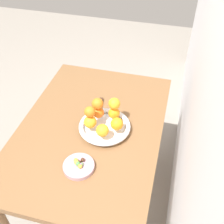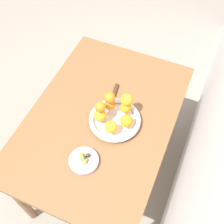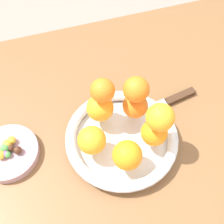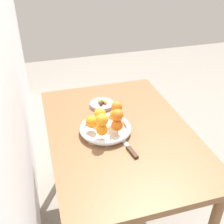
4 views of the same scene
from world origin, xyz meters
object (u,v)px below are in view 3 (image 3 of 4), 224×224
at_px(orange_0, 154,133).
at_px(fruit_bowl, 121,138).
at_px(candy_ball_0, 6,154).
at_px(dining_table, 112,132).
at_px(candy_dish, 8,153).
at_px(candy_ball_7, 1,155).
at_px(candy_ball_2, 5,148).
at_px(candy_ball_3, 11,148).
at_px(candy_ball_6, 12,140).
at_px(orange_1, 135,106).
at_px(orange_5, 160,117).
at_px(orange_3, 92,140).
at_px(candy_ball_1, 7,155).
at_px(knife, 161,104).
at_px(candy_ball_4, 7,144).
at_px(orange_4, 127,155).
at_px(orange_6, 136,89).
at_px(orange_2, 100,108).
at_px(orange_7, 103,90).
at_px(candy_ball_5, 18,150).

bearing_deg(orange_0, fruit_bowl, -27.81).
bearing_deg(candy_ball_0, dining_table, -171.06).
distance_m(candy_dish, candy_ball_7, 0.03).
bearing_deg(candy_dish, candy_ball_2, -66.34).
relative_size(candy_ball_3, candy_ball_6, 0.82).
height_order(orange_1, orange_5, orange_5).
xyz_separation_m(orange_3, candy_ball_0, (0.20, -0.05, -0.04)).
xyz_separation_m(candy_ball_1, knife, (-0.41, -0.04, -0.02)).
relative_size(orange_3, candy_ball_4, 2.98).
xyz_separation_m(orange_4, orange_6, (-0.06, -0.12, 0.06)).
bearing_deg(knife, candy_ball_4, 1.89).
bearing_deg(fruit_bowl, orange_4, 80.19).
distance_m(orange_3, candy_ball_6, 0.20).
distance_m(orange_2, orange_4, 0.14).
height_order(orange_3, candy_ball_1, orange_3).
xyz_separation_m(fruit_bowl, orange_7, (0.02, -0.07, 0.11)).
xyz_separation_m(candy_dish, orange_4, (-0.26, 0.12, 0.06)).
relative_size(orange_5, candy_ball_3, 3.74).
relative_size(orange_2, candy_ball_0, 4.03).
relative_size(orange_6, candy_ball_1, 3.83).
bearing_deg(dining_table, candy_ball_5, 9.82).
height_order(candy_ball_7, knife, candy_ball_7).
bearing_deg(orange_5, candy_ball_6, -17.60).
bearing_deg(candy_ball_6, knife, -179.17).
distance_m(candy_ball_7, knife, 0.42).
height_order(orange_7, candy_ball_3, orange_7).
relative_size(candy_dish, candy_ball_7, 7.13).
bearing_deg(fruit_bowl, candy_ball_1, -7.44).
height_order(candy_ball_0, candy_ball_7, candy_ball_7).
distance_m(dining_table, candy_ball_2, 0.30).
bearing_deg(knife, candy_dish, 3.45).
bearing_deg(candy_ball_0, candy_ball_7, 0.47).
xyz_separation_m(orange_3, candy_ball_1, (0.19, -0.05, -0.04)).
distance_m(orange_7, candy_ball_4, 0.26).
distance_m(orange_1, candy_ball_4, 0.32).
distance_m(dining_table, orange_0, 0.21).
bearing_deg(orange_4, orange_5, -156.99).
distance_m(orange_4, candy_ball_2, 0.29).
relative_size(fruit_bowl, orange_2, 4.11).
height_order(orange_7, candy_ball_1, orange_7).
relative_size(orange_1, orange_2, 0.93).
bearing_deg(orange_6, candy_ball_0, 2.34).
bearing_deg(dining_table, orange_1, 147.60).
relative_size(candy_ball_2, knife, 0.08).
bearing_deg(orange_1, candy_ball_6, -3.77).
relative_size(candy_dish, candy_ball_0, 8.87).
bearing_deg(orange_1, orange_7, -15.11).
xyz_separation_m(orange_2, candy_ball_1, (0.24, 0.03, -0.04)).
height_order(orange_0, candy_ball_6, orange_0).
distance_m(dining_table, orange_1, 0.17).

